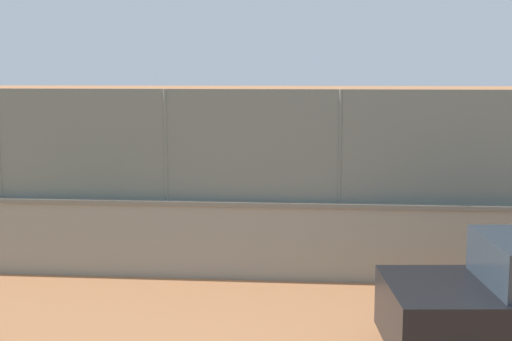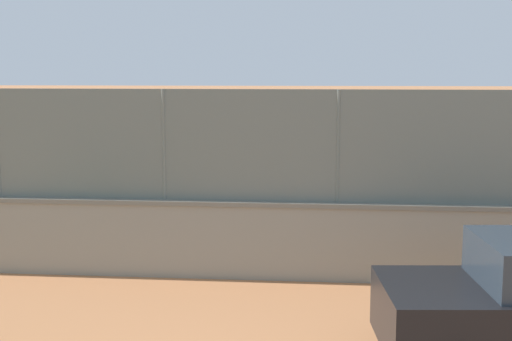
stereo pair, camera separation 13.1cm
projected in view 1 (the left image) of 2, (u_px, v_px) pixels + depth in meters
The scene contains 8 objects.
ground_plane at pixel (306, 178), 23.57m from camera, with size 260.00×260.00×0.00m, color #B27247.
perimeter_wall at pixel (426, 243), 12.05m from camera, with size 33.75×0.95×1.37m.
fence_panel_on_wall at pixel (430, 147), 11.82m from camera, with size 33.14×0.61×1.93m.
player_foreground_swinging at pixel (105, 196), 14.59m from camera, with size 1.22×0.78×1.72m.
player_crossing_court at pixel (307, 166), 20.00m from camera, with size 0.71×1.22×1.56m.
player_near_wall_returning at pixel (200, 149), 23.87m from camera, with size 1.27×0.76×1.63m.
sports_ball at pixel (113, 274), 12.48m from camera, with size 0.07×0.07×0.07m, color white.
courtside_bench at pixel (345, 235), 13.55m from camera, with size 1.61×0.41×0.87m.
Camera 1 is at (0.08, 23.35, 3.65)m, focal length 49.33 mm.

